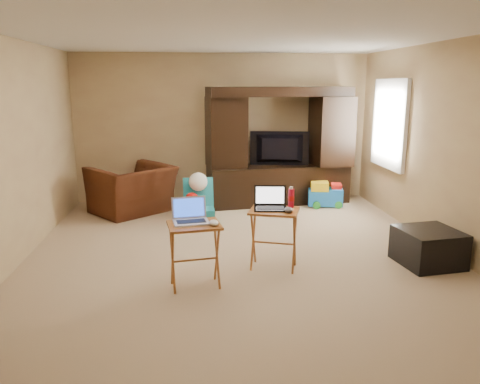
{
  "coord_description": "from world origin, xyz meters",
  "views": [
    {
      "loc": [
        -0.53,
        -5.32,
        1.99
      ],
      "look_at": [
        0.0,
        -0.2,
        0.8
      ],
      "focal_mm": 35.0,
      "sensor_mm": 36.0,
      "label": 1
    }
  ],
  "objects": [
    {
      "name": "plush_toy",
      "position": [
        -0.55,
        1.45,
        0.21
      ],
      "size": [
        0.38,
        0.32,
        0.43
      ],
      "primitive_type": null,
      "color": "red",
      "rests_on": "floor"
    },
    {
      "name": "wall_right",
      "position": [
        2.5,
        0.0,
        1.25
      ],
      "size": [
        0.0,
        5.5,
        5.5
      ],
      "primitive_type": "plane",
      "rotation": [
        1.57,
        0.0,
        -1.57
      ],
      "color": "tan",
      "rests_on": "ground"
    },
    {
      "name": "television",
      "position": [
        0.92,
        2.32,
        0.94
      ],
      "size": [
        1.0,
        0.3,
        0.57
      ],
      "primitive_type": "imported",
      "rotation": [
        0.0,
        0.0,
        2.97
      ],
      "color": "black",
      "rests_on": "entertainment_center"
    },
    {
      "name": "child_rocker",
      "position": [
        -0.45,
        1.51,
        0.31
      ],
      "size": [
        0.47,
        0.53,
        0.61
      ],
      "primitive_type": null,
      "rotation": [
        0.0,
        0.0,
        0.02
      ],
      "color": "teal",
      "rests_on": "floor"
    },
    {
      "name": "wall_front",
      "position": [
        0.0,
        -2.75,
        1.25
      ],
      "size": [
        5.0,
        0.0,
        5.0
      ],
      "primitive_type": "plane",
      "rotation": [
        -1.57,
        0.0,
        0.0
      ],
      "color": "tan",
      "rests_on": "ground"
    },
    {
      "name": "window_frame",
      "position": [
        2.46,
        1.55,
        1.4
      ],
      "size": [
        0.06,
        1.14,
        1.34
      ],
      "primitive_type": "cube",
      "color": "white",
      "rests_on": "ground"
    },
    {
      "name": "floor",
      "position": [
        0.0,
        0.0,
        0.0
      ],
      "size": [
        5.5,
        5.5,
        0.0
      ],
      "primitive_type": "plane",
      "color": "tan",
      "rests_on": "ground"
    },
    {
      "name": "push_toy",
      "position": [
        1.66,
        2.05,
        0.21
      ],
      "size": [
        0.64,
        0.51,
        0.43
      ],
      "primitive_type": null,
      "rotation": [
        0.0,
        0.0,
        -0.2
      ],
      "color": "blue",
      "rests_on": "floor"
    },
    {
      "name": "mouse_left",
      "position": [
        -0.33,
        -0.99,
        0.68
      ],
      "size": [
        0.11,
        0.15,
        0.05
      ],
      "primitive_type": "ellipsoid",
      "rotation": [
        0.0,
        0.0,
        0.2
      ],
      "color": "white",
      "rests_on": "tray_table_left"
    },
    {
      "name": "ceiling",
      "position": [
        0.0,
        0.0,
        2.5
      ],
      "size": [
        5.5,
        5.5,
        0.0
      ],
      "primitive_type": "plane",
      "rotation": [
        3.14,
        0.0,
        0.0
      ],
      "color": "silver",
      "rests_on": "ground"
    },
    {
      "name": "tray_table_right",
      "position": [
        0.34,
        -0.52,
        0.33
      ],
      "size": [
        0.62,
        0.55,
        0.67
      ],
      "primitive_type": "cube",
      "rotation": [
        0.0,
        0.0,
        -0.32
      ],
      "color": "#A06026",
      "rests_on": "floor"
    },
    {
      "name": "wall_back",
      "position": [
        0.0,
        2.75,
        1.25
      ],
      "size": [
        5.0,
        0.0,
        5.0
      ],
      "primitive_type": "plane",
      "rotation": [
        1.57,
        0.0,
        0.0
      ],
      "color": "tan",
      "rests_on": "ground"
    },
    {
      "name": "laptop_left",
      "position": [
        -0.55,
        -0.89,
        0.78
      ],
      "size": [
        0.38,
        0.33,
        0.24
      ],
      "primitive_type": "cube",
      "rotation": [
        0.0,
        0.0,
        0.14
      ],
      "color": "silver",
      "rests_on": "tray_table_left"
    },
    {
      "name": "entertainment_center",
      "position": [
        0.92,
        2.36,
        0.98
      ],
      "size": [
        2.44,
        0.91,
        1.95
      ],
      "primitive_type": "cube",
      "rotation": [
        0.0,
        0.0,
        0.13
      ],
      "color": "black",
      "rests_on": "floor"
    },
    {
      "name": "water_bottle",
      "position": [
        0.54,
        -0.44,
        0.77
      ],
      "size": [
        0.07,
        0.07,
        0.21
      ],
      "primitive_type": "cylinder",
      "color": "red",
      "rests_on": "tray_table_right"
    },
    {
      "name": "wall_left",
      "position": [
        -2.5,
        0.0,
        1.25
      ],
      "size": [
        0.0,
        5.5,
        5.5
      ],
      "primitive_type": "plane",
      "rotation": [
        1.57,
        0.0,
        1.57
      ],
      "color": "tan",
      "rests_on": "ground"
    },
    {
      "name": "ottoman",
      "position": [
        2.1,
        -0.58,
        0.2
      ],
      "size": [
        0.7,
        0.7,
        0.4
      ],
      "primitive_type": "cube",
      "rotation": [
        0.0,
        0.0,
        0.13
      ],
      "color": "black",
      "rests_on": "floor"
    },
    {
      "name": "laptop_right",
      "position": [
        0.3,
        -0.5,
        0.79
      ],
      "size": [
        0.38,
        0.33,
        0.24
      ],
      "primitive_type": "cube",
      "rotation": [
        0.0,
        0.0,
        -0.13
      ],
      "color": "black",
      "rests_on": "tray_table_right"
    },
    {
      "name": "tray_table_left",
      "position": [
        -0.52,
        -0.92,
        0.33
      ],
      "size": [
        0.56,
        0.48,
        0.66
      ],
      "primitive_type": "cube",
      "rotation": [
        0.0,
        0.0,
        0.15
      ],
      "color": "#AC6729",
      "rests_on": "floor"
    },
    {
      "name": "mouse_right",
      "position": [
        0.47,
        -0.64,
        0.7
      ],
      "size": [
        0.11,
        0.15,
        0.06
      ],
      "primitive_type": "ellipsoid",
      "rotation": [
        0.0,
        0.0,
        -0.15
      ],
      "color": "#434247",
      "rests_on": "tray_table_right"
    },
    {
      "name": "window_pane",
      "position": [
        2.48,
        1.55,
        1.4
      ],
      "size": [
        0.0,
        1.2,
        1.2
      ],
      "primitive_type": "plane",
      "rotation": [
        1.57,
        0.0,
        -1.57
      ],
      "color": "white",
      "rests_on": "ground"
    },
    {
      "name": "recliner",
      "position": [
        -1.48,
        1.99,
        0.37
      ],
      "size": [
        1.51,
        1.5,
        0.74
      ],
      "primitive_type": "imported",
      "rotation": [
        0.0,
        0.0,
        3.84
      ],
      "color": "#451E0E",
      "rests_on": "floor"
    }
  ]
}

